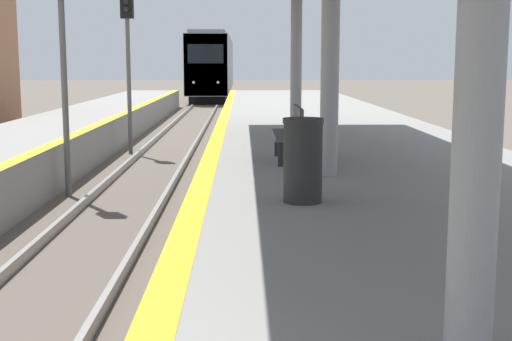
{
  "coord_description": "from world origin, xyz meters",
  "views": [
    {
      "loc": [
        2.22,
        -1.74,
        2.66
      ],
      "look_at": [
        2.65,
        21.44,
        -0.9
      ],
      "focal_mm": 50.0,
      "sensor_mm": 36.0,
      "label": 1
    }
  ],
  "objects_px": {
    "train": "(213,66)",
    "bench": "(291,132)",
    "trash_bin": "(303,160)",
    "signal_far": "(128,38)",
    "signal_mid": "(62,27)"
  },
  "relations": [
    {
      "from": "signal_far",
      "to": "trash_bin",
      "type": "distance_m",
      "value": 12.92
    },
    {
      "from": "train",
      "to": "trash_bin",
      "type": "relative_size",
      "value": 22.04
    },
    {
      "from": "train",
      "to": "signal_far",
      "type": "height_order",
      "value": "signal_far"
    },
    {
      "from": "signal_far",
      "to": "bench",
      "type": "distance_m",
      "value": 9.69
    },
    {
      "from": "train",
      "to": "bench",
      "type": "distance_m",
      "value": 42.26
    },
    {
      "from": "signal_mid",
      "to": "bench",
      "type": "height_order",
      "value": "signal_mid"
    },
    {
      "from": "train",
      "to": "trash_bin",
      "type": "height_order",
      "value": "train"
    },
    {
      "from": "train",
      "to": "bench",
      "type": "bearing_deg",
      "value": -85.89
    },
    {
      "from": "signal_far",
      "to": "bench",
      "type": "bearing_deg",
      "value": -64.73
    },
    {
      "from": "signal_mid",
      "to": "bench",
      "type": "bearing_deg",
      "value": -25.81
    },
    {
      "from": "signal_mid",
      "to": "bench",
      "type": "relative_size",
      "value": 3.04
    },
    {
      "from": "signal_far",
      "to": "bench",
      "type": "relative_size",
      "value": 3.04
    },
    {
      "from": "train",
      "to": "bench",
      "type": "relative_size",
      "value": 14.19
    },
    {
      "from": "signal_far",
      "to": "trash_bin",
      "type": "xyz_separation_m",
      "value": [
        3.97,
        -12.16,
        -1.81
      ]
    },
    {
      "from": "train",
      "to": "bench",
      "type": "height_order",
      "value": "train"
    }
  ]
}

